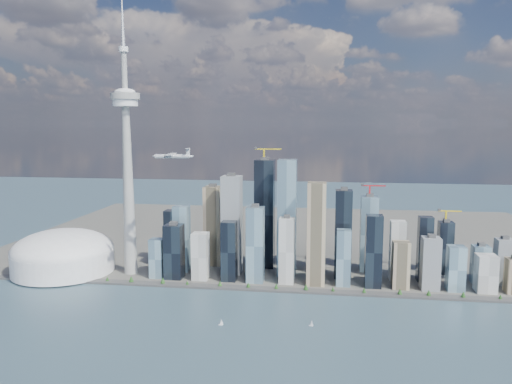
# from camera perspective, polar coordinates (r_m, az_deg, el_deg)

# --- Properties ---
(ground) EXTENTS (4000.00, 4000.00, 0.00)m
(ground) POSITION_cam_1_polar(r_m,az_deg,el_deg) (697.74, 0.07, -17.85)
(ground) COLOR #314956
(ground) RESTS_ON ground
(seawall) EXTENTS (1100.00, 22.00, 4.00)m
(seawall) POSITION_cam_1_polar(r_m,az_deg,el_deg) (927.16, 2.25, -11.09)
(seawall) COLOR #383838
(seawall) RESTS_ON ground
(land) EXTENTS (1400.00, 900.00, 3.00)m
(land) POSITION_cam_1_polar(r_m,az_deg,el_deg) (1359.45, 4.18, -5.00)
(land) COLOR #4C4C47
(land) RESTS_ON ground
(shoreline_trees) EXTENTS (960.53, 7.20, 8.80)m
(shoreline_trees) POSITION_cam_1_polar(r_m,az_deg,el_deg) (924.99, 2.26, -10.70)
(shoreline_trees) COLOR #3F2D1E
(shoreline_trees) RESTS_ON seawall
(skyscraper_cluster) EXTENTS (736.00, 142.00, 251.85)m
(skyscraper_cluster) POSITION_cam_1_polar(r_m,az_deg,el_deg) (985.94, 6.26, -5.39)
(skyscraper_cluster) COLOR black
(skyscraper_cluster) RESTS_ON land
(needle_tower) EXTENTS (56.00, 56.00, 550.50)m
(needle_tower) POSITION_cam_1_polar(r_m,az_deg,el_deg) (1012.27, -14.50, 3.80)
(needle_tower) COLOR gray
(needle_tower) RESTS_ON land
(dome_stadium) EXTENTS (200.00, 200.00, 86.00)m
(dome_stadium) POSITION_cam_1_polar(r_m,az_deg,el_deg) (1094.83, -21.18, -6.62)
(dome_stadium) COLOR silver
(dome_stadium) RESTS_ON land
(airplane) EXTENTS (72.83, 64.45, 17.75)m
(airplane) POSITION_cam_1_polar(r_m,az_deg,el_deg) (877.48, -9.51, 4.11)
(airplane) COLOR silver
(airplane) RESTS_ON ground
(sailboat_west) EXTENTS (7.44, 2.51, 10.30)m
(sailboat_west) POSITION_cam_1_polar(r_m,az_deg,el_deg) (781.00, -4.01, -14.71)
(sailboat_west) COLOR white
(sailboat_west) RESTS_ON ground
(sailboat_east) EXTENTS (7.13, 3.81, 9.99)m
(sailboat_east) POSITION_cam_1_polar(r_m,az_deg,el_deg) (780.30, 6.35, -14.77)
(sailboat_east) COLOR white
(sailboat_east) RESTS_ON ground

